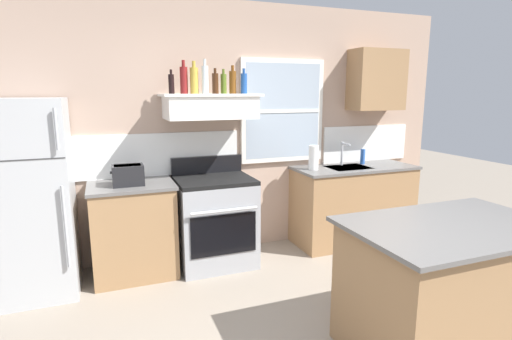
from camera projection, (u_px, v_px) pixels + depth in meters
back_wall at (229, 130)px, 4.37m from camera, size 5.40×0.11×2.70m
refrigerator at (29, 199)px, 3.44m from camera, size 0.70×0.72×1.71m
counter_left_of_stove at (134, 229)px, 3.87m from camera, size 0.79×0.63×0.91m
toaster at (128, 175)px, 3.70m from camera, size 0.30×0.20×0.19m
stove_range at (215, 220)px, 4.11m from camera, size 0.76×0.69×1.09m
range_hood_shelf at (210, 106)px, 3.98m from camera, size 0.96×0.52×0.24m
bottle_balsamic_dark at (171, 84)px, 3.86m from camera, size 0.06×0.06×0.23m
bottle_red_label_wine at (184, 80)px, 3.87m from camera, size 0.07×0.07×0.32m
bottle_champagne_gold_foil at (194, 80)px, 3.88m from camera, size 0.08×0.08×0.31m
bottle_clear_tall at (205, 79)px, 3.87m from camera, size 0.06×0.06×0.33m
bottle_brown_stout at (215, 83)px, 3.91m from camera, size 0.06×0.06×0.24m
bottle_olive_oil_square at (224, 83)px, 4.03m from camera, size 0.06×0.06×0.24m
bottle_amber_wine at (233, 82)px, 4.05m from camera, size 0.07×0.07×0.28m
bottle_blue_liqueur at (244, 83)px, 4.04m from camera, size 0.07×0.07×0.25m
counter_right_with_sink at (353, 204)px, 4.75m from camera, size 1.43×0.63×0.91m
sink_faucet at (343, 151)px, 4.68m from camera, size 0.03×0.17×0.28m
paper_towel_roll at (314, 158)px, 4.44m from camera, size 0.11×0.11×0.27m
dish_soap_bottle at (363, 157)px, 4.80m from camera, size 0.06×0.06×0.18m
kitchen_island at (448, 288)px, 2.71m from camera, size 1.40×0.90×0.91m
upper_cabinet_right at (377, 80)px, 4.72m from camera, size 0.64×0.32×0.70m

